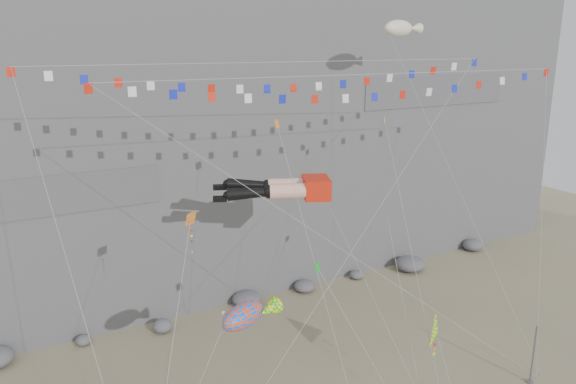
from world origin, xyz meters
name	(u,v)px	position (x,y,z in m)	size (l,w,h in m)	color
cliff	(179,19)	(0.00, 32.00, 25.00)	(80.00, 28.00, 50.00)	slate
talus_boulders	(247,299)	(0.00, 17.00, 0.60)	(60.00, 3.00, 1.20)	#595A5E
anchor_pole_right	(533,355)	(12.37, -3.14, 2.18)	(0.12, 0.12, 4.36)	slate
legs_kite	(284,189)	(-0.66, 8.66, 12.90)	(8.38, 19.40, 20.26)	red
flag_banner_upper	(280,63)	(-1.47, 7.70, 21.62)	(31.26, 13.60, 27.84)	red
flag_banner_lower	(361,75)	(2.91, 4.86, 20.86)	(33.24, 8.99, 24.57)	red
harlequin_kite	(190,220)	(-9.49, 3.14, 13.52)	(6.50, 8.26, 16.44)	red
fish_windsock	(243,316)	(-7.90, -0.06, 8.83)	(9.29, 4.20, 11.67)	#FF420D
delta_kite	(436,331)	(4.44, -1.83, 5.46)	(3.87, 7.41, 8.81)	yellow
blimp_windsock	(399,29)	(11.30, 11.57, 23.84)	(4.72, 15.84, 28.09)	beige
small_kite_a	(278,129)	(-1.93, 7.13, 17.45)	(1.34, 12.93, 21.51)	orange
small_kite_b	(388,220)	(6.49, 5.85, 10.22)	(5.14, 11.03, 15.40)	purple
small_kite_c	(319,270)	(-2.97, 0.30, 10.36)	(4.55, 6.89, 12.72)	green
small_kite_d	(386,128)	(8.00, 8.42, 16.55)	(6.78, 15.98, 23.83)	yellow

